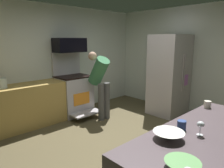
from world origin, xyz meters
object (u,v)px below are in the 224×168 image
Objects in this scene: refrigerator at (169,75)px; stock_pot at (0,83)px; microwave at (70,45)px; mug_coffee at (208,104)px; mug_tea at (182,125)px; oven_range at (74,94)px; mixing_bowl_large at (169,135)px; mixing_bowl_small at (182,165)px; person_cook at (100,80)px; wine_glass_mid at (201,125)px.

refrigerator is 8.05× the size of stock_pot.
microwave reaches higher than mug_coffee.
microwave reaches higher than mug_tea.
oven_range is 5.21× the size of mixing_bowl_large.
refrigerator is 7.44× the size of mixing_bowl_small.
mixing_bowl_small is (-1.43, -3.69, -0.75)m from microwave.
mixing_bowl_large is 0.27m from mug_tea.
mug_coffee is (1.51, 0.44, 0.02)m from mixing_bowl_small.
person_cook reaches higher than mixing_bowl_large.
refrigerator is at bearing 31.51° from mixing_bowl_large.
wine_glass_mid is at bearing -102.97° from microwave.
wine_glass_mid is (-0.82, -3.45, 0.49)m from oven_range.
mixing_bowl_small is 0.69m from mug_tea.
mug_tea is (-0.83, -3.36, -0.73)m from microwave.
refrigerator reaches higher than stock_pot.
person_cook is 2.02m from stock_pot.
mixing_bowl_large is at bearing -148.49° from refrigerator.
mixing_bowl_small is at bearing -87.24° from stock_pot.
mixing_bowl_large is at bearing -176.54° from mug_tea.
stock_pot reaches higher than wine_glass_mid.
refrigerator reaches higher than microwave.
mixing_bowl_large is 2.05× the size of wine_glass_mid.
wine_glass_mid is (-1.11, -2.80, 0.10)m from person_cook.
stock_pot reaches higher than mixing_bowl_small.
oven_range is 0.99× the size of person_cook.
oven_range reaches higher than mug_tea.
wine_glass_mid is at bearing -143.25° from refrigerator.
person_cook is at bearing 66.70° from mug_tea.
microwave is 1.11m from person_cook.
mug_tea is (-0.83, -3.27, 0.44)m from oven_range.
mixing_bowl_small is (-0.33, -0.32, -0.01)m from mixing_bowl_large.
wine_glass_mid is at bearing -103.31° from oven_range.
person_cook is 5.94× the size of mixing_bowl_small.
microwave is 0.39× the size of refrigerator.
mug_tea is at bearing -76.72° from stock_pot.
microwave is 7.53× the size of mug_tea.
person_cook is 5.29× the size of mixing_bowl_large.
mixing_bowl_large is 0.46m from mixing_bowl_small.
oven_range is 3.58m from wine_glass_mid.
microwave reaches higher than mixing_bowl_large.
stock_pot is (-3.34, 1.56, 0.04)m from refrigerator.
mug_coffee is (-1.66, -1.61, -0.01)m from refrigerator.
microwave is 7.88× the size of mug_coffee.
person_cook is 2.52m from mug_coffee.
person_cook is (0.30, -0.75, -0.77)m from microwave.
wine_glass_mid is at bearing -161.64° from mug_coffee.
mixing_bowl_large is at bearing -81.28° from stock_pot.
mixing_bowl_large is 2.95× the size of mug_tea.
refrigerator reaches higher than mug_coffee.
mixing_bowl_large is 1.21× the size of stock_pot.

